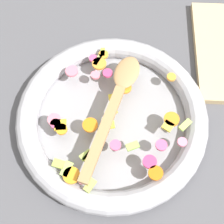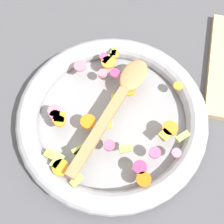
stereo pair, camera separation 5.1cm
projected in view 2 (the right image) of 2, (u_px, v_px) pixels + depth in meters
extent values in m
plane|color=#4C4C51|center=(112.00, 121.00, 0.73)|extent=(4.00, 4.00, 0.00)
cylinder|color=gray|center=(112.00, 120.00, 0.73)|extent=(0.39, 0.39, 0.01)
torus|color=#9E9EA5|center=(112.00, 117.00, 0.71)|extent=(0.44, 0.44, 0.05)
cylinder|color=orange|center=(129.00, 90.00, 0.71)|extent=(0.04, 0.04, 0.01)
cylinder|color=orange|center=(108.00, 62.00, 0.74)|extent=(0.04, 0.04, 0.01)
cylinder|color=orange|center=(170.00, 128.00, 0.67)|extent=(0.04, 0.04, 0.01)
cylinder|color=orange|center=(178.00, 86.00, 0.71)|extent=(0.03, 0.03, 0.01)
cylinder|color=orange|center=(114.00, 54.00, 0.75)|extent=(0.03, 0.03, 0.01)
cylinder|color=orange|center=(61.00, 168.00, 0.63)|extent=(0.05, 0.05, 0.01)
cylinder|color=orange|center=(60.00, 121.00, 0.67)|extent=(0.03, 0.03, 0.01)
cylinder|color=orange|center=(144.00, 179.00, 0.62)|extent=(0.04, 0.04, 0.01)
cylinder|color=orange|center=(88.00, 121.00, 0.67)|extent=(0.05, 0.05, 0.01)
cube|color=#A7C44A|center=(50.00, 154.00, 0.64)|extent=(0.02, 0.03, 0.01)
cube|color=#BDCB60|center=(108.00, 59.00, 0.75)|extent=(0.03, 0.02, 0.01)
cube|color=#A9D85C|center=(57.00, 161.00, 0.64)|extent=(0.04, 0.03, 0.01)
cube|color=#90B543|center=(134.00, 71.00, 0.73)|extent=(0.03, 0.02, 0.01)
cube|color=#A6CE5C|center=(183.00, 136.00, 0.66)|extent=(0.03, 0.03, 0.01)
cube|color=#93BF51|center=(126.00, 149.00, 0.65)|extent=(0.02, 0.03, 0.01)
cube|color=#B0D25B|center=(78.00, 150.00, 0.65)|extent=(0.03, 0.03, 0.01)
cube|color=#A5C13D|center=(114.00, 52.00, 0.76)|extent=(0.02, 0.01, 0.01)
cube|color=#BCD64A|center=(81.00, 153.00, 0.64)|extent=(0.03, 0.03, 0.01)
cube|color=#B3C753|center=(77.00, 180.00, 0.62)|extent=(0.03, 0.03, 0.01)
cylinder|color=#DC5680|center=(109.00, 145.00, 0.65)|extent=(0.03, 0.03, 0.01)
cylinder|color=#DD7185|center=(54.00, 111.00, 0.69)|extent=(0.04, 0.04, 0.01)
cylinder|color=pink|center=(103.00, 73.00, 0.73)|extent=(0.03, 0.03, 0.01)
cylinder|color=#DF4C80|center=(104.00, 57.00, 0.75)|extent=(0.03, 0.03, 0.01)
cylinder|color=#E04973|center=(55.00, 115.00, 0.68)|extent=(0.03, 0.03, 0.01)
cylinder|color=#E36F85|center=(80.00, 66.00, 0.74)|extent=(0.04, 0.04, 0.01)
cylinder|color=#D73D71|center=(115.00, 73.00, 0.73)|extent=(0.03, 0.03, 0.01)
cylinder|color=#D3396C|center=(140.00, 167.00, 0.63)|extent=(0.03, 0.03, 0.01)
cylinder|color=pink|center=(176.00, 153.00, 0.64)|extent=(0.03, 0.03, 0.01)
cylinder|color=pink|center=(70.00, 173.00, 0.62)|extent=(0.03, 0.03, 0.01)
cylinder|color=#E15383|center=(155.00, 153.00, 0.64)|extent=(0.03, 0.03, 0.01)
cube|color=yellow|center=(116.00, 98.00, 0.70)|extent=(0.02, 0.02, 0.01)
cube|color=yellow|center=(165.00, 135.00, 0.66)|extent=(0.03, 0.03, 0.01)
cube|color=yellow|center=(106.00, 122.00, 0.67)|extent=(0.03, 0.03, 0.01)
cube|color=gold|center=(113.00, 110.00, 0.69)|extent=(0.03, 0.03, 0.01)
cube|color=gold|center=(59.00, 117.00, 0.68)|extent=(0.03, 0.03, 0.01)
cube|color=#A87F51|center=(99.00, 130.00, 0.65)|extent=(0.22, 0.09, 0.01)
ellipsoid|color=#A87F51|center=(134.00, 75.00, 0.71)|extent=(0.10, 0.08, 0.01)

